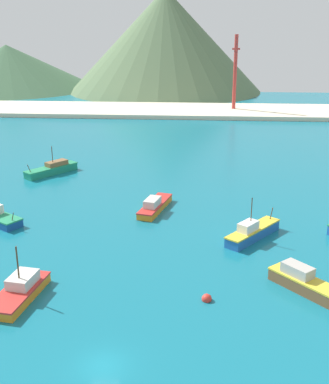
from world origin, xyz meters
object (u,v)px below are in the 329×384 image
(fishing_boat_11, at_px, (252,232))
(radio_tower, at_px, (235,73))
(fishing_boat_9, at_px, (20,291))
(fishing_boat_3, at_px, (52,169))
(fishing_boat_8, at_px, (303,281))
(buoy_0, at_px, (207,299))
(fishing_boat_6, at_px, (154,206))

(fishing_boat_11, distance_m, radio_tower, 96.73)
(fishing_boat_9, distance_m, radio_tower, 117.27)
(fishing_boat_3, relative_size, fishing_boat_8, 1.27)
(buoy_0, distance_m, radio_tower, 113.28)
(fishing_boat_8, bearing_deg, fishing_boat_11, 107.69)
(fishing_boat_3, height_order, buoy_0, fishing_boat_3)
(fishing_boat_3, height_order, fishing_boat_9, fishing_boat_9)
(fishing_boat_3, bearing_deg, fishing_boat_8, -46.05)
(radio_tower, bearing_deg, buoy_0, -94.72)
(fishing_boat_3, distance_m, fishing_boat_6, 27.66)
(buoy_0, bearing_deg, fishing_boat_3, 123.44)
(fishing_boat_8, bearing_deg, fishing_boat_9, -172.90)
(fishing_boat_6, height_order, fishing_boat_8, fishing_boat_8)
(buoy_0, xyz_separation_m, radio_tower, (9.26, 112.29, 11.70))
(buoy_0, bearing_deg, fishing_boat_8, 15.81)
(fishing_boat_3, bearing_deg, buoy_0, -56.56)
(radio_tower, bearing_deg, fishing_boat_3, -119.07)
(fishing_boat_6, height_order, fishing_boat_9, fishing_boat_9)
(fishing_boat_3, height_order, fishing_boat_6, fishing_boat_3)
(fishing_boat_8, relative_size, fishing_boat_11, 0.83)
(fishing_boat_3, distance_m, fishing_boat_11, 44.55)
(fishing_boat_3, relative_size, radio_tower, 0.43)
(fishing_boat_8, distance_m, fishing_boat_11, 13.93)
(buoy_0, bearing_deg, fishing_boat_6, 106.78)
(fishing_boat_3, relative_size, fishing_boat_6, 0.97)
(fishing_boat_6, xyz_separation_m, radio_tower, (17.05, 86.48, 11.11))
(fishing_boat_11, bearing_deg, fishing_boat_9, -146.69)
(fishing_boat_9, relative_size, radio_tower, 0.40)
(fishing_boat_6, distance_m, buoy_0, 26.97)
(fishing_boat_9, bearing_deg, fishing_boat_11, 33.31)
(fishing_boat_8, distance_m, buoy_0, 10.87)
(fishing_boat_9, relative_size, fishing_boat_11, 0.99)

